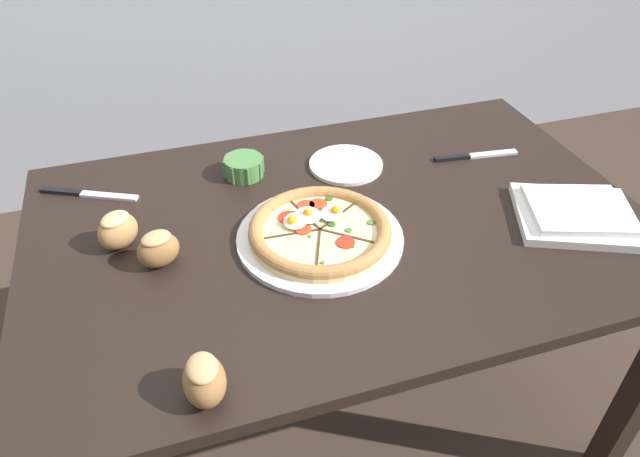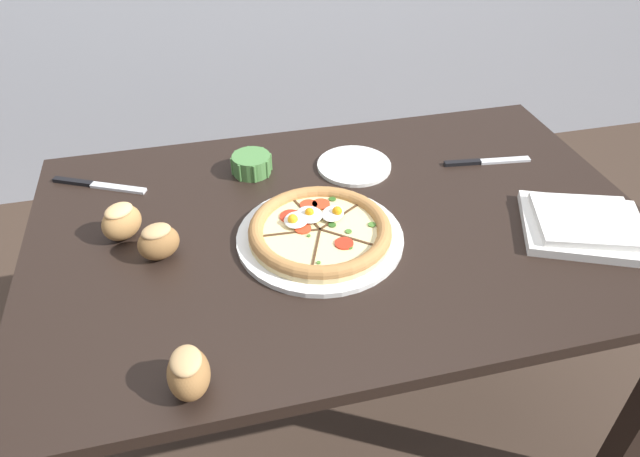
# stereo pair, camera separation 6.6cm
# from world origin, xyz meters

# --- Properties ---
(ground_plane) EXTENTS (12.00, 12.00, 0.00)m
(ground_plane) POSITION_xyz_m (0.00, 0.00, 0.00)
(ground_plane) COLOR #3D2D23
(dining_table) EXTENTS (1.37, 0.88, 0.73)m
(dining_table) POSITION_xyz_m (0.00, 0.00, 0.64)
(dining_table) COLOR black
(dining_table) RESTS_ON ground_plane
(pizza) EXTENTS (0.36, 0.36, 0.05)m
(pizza) POSITION_xyz_m (-0.06, -0.05, 0.75)
(pizza) COLOR white
(pizza) RESTS_ON dining_table
(ramekin_bowl) EXTENTS (0.10, 0.10, 0.05)m
(ramekin_bowl) POSITION_xyz_m (-0.17, 0.25, 0.76)
(ramekin_bowl) COLOR #4C8442
(ramekin_bowl) RESTS_ON dining_table
(napkin_folded) EXTENTS (0.32, 0.30, 0.04)m
(napkin_folded) POSITION_xyz_m (0.50, -0.15, 0.75)
(napkin_folded) COLOR silver
(napkin_folded) RESTS_ON dining_table
(bread_piece_near) EXTENTS (0.11, 0.11, 0.08)m
(bread_piece_near) POSITION_xyz_m (-0.47, 0.06, 0.77)
(bread_piece_near) COLOR #B27F47
(bread_piece_near) RESTS_ON dining_table
(bread_piece_mid) EXTENTS (0.07, 0.09, 0.08)m
(bread_piece_mid) POSITION_xyz_m (-0.36, -0.37, 0.77)
(bread_piece_mid) COLOR olive
(bread_piece_mid) RESTS_ON dining_table
(bread_piece_far) EXTENTS (0.10, 0.09, 0.08)m
(bread_piece_far) POSITION_xyz_m (-0.40, -0.02, 0.77)
(bread_piece_far) COLOR olive
(bread_piece_far) RESTS_ON dining_table
(knife_main) EXTENTS (0.23, 0.04, 0.01)m
(knife_main) POSITION_xyz_m (0.43, 0.16, 0.73)
(knife_main) COLOR silver
(knife_main) RESTS_ON dining_table
(knife_spare) EXTENTS (0.23, 0.12, 0.01)m
(knife_spare) POSITION_xyz_m (-0.54, 0.28, 0.73)
(knife_spare) COLOR silver
(knife_spare) RESTS_ON dining_table
(side_saucer) EXTENTS (0.19, 0.19, 0.01)m
(side_saucer) POSITION_xyz_m (0.09, 0.21, 0.73)
(side_saucer) COLOR white
(side_saucer) RESTS_ON dining_table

